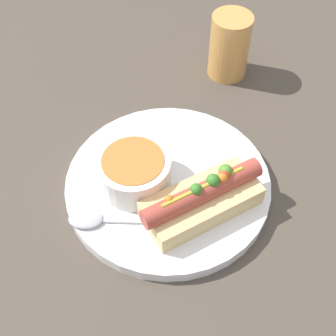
{
  "coord_description": "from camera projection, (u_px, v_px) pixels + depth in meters",
  "views": [
    {
      "loc": [
        -0.25,
        -0.27,
        0.52
      ],
      "look_at": [
        0.0,
        0.0,
        0.05
      ],
      "focal_mm": 50.0,
      "sensor_mm": 36.0,
      "label": 1
    }
  ],
  "objects": [
    {
      "name": "spoon",
      "position": [
        100.0,
        219.0,
        0.58
      ],
      "size": [
        0.13,
        0.13,
        0.01
      ],
      "rotation": [
        0.0,
        0.0,
        2.36
      ],
      "color": "#B7B7BC",
      "rests_on": "dinner_plate"
    },
    {
      "name": "ground_plane",
      "position": [
        168.0,
        188.0,
        0.64
      ],
      "size": [
        4.0,
        4.0,
        0.0
      ],
      "primitive_type": "plane",
      "color": "#4C4238"
    },
    {
      "name": "soup_bowl",
      "position": [
        134.0,
        170.0,
        0.61
      ],
      "size": [
        0.1,
        0.1,
        0.05
      ],
      "color": "silver",
      "rests_on": "dinner_plate"
    },
    {
      "name": "dinner_plate",
      "position": [
        168.0,
        184.0,
        0.63
      ],
      "size": [
        0.28,
        0.28,
        0.02
      ],
      "color": "white",
      "rests_on": "ground_plane"
    },
    {
      "name": "drinking_glass",
      "position": [
        229.0,
        46.0,
        0.75
      ],
      "size": [
        0.06,
        0.06,
        0.11
      ],
      "color": "#D8994C",
      "rests_on": "ground_plane"
    },
    {
      "name": "hot_dog",
      "position": [
        204.0,
        197.0,
        0.58
      ],
      "size": [
        0.16,
        0.1,
        0.06
      ],
      "rotation": [
        0.0,
        0.0,
        -0.23
      ],
      "color": "#E5C17F",
      "rests_on": "dinner_plate"
    }
  ]
}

